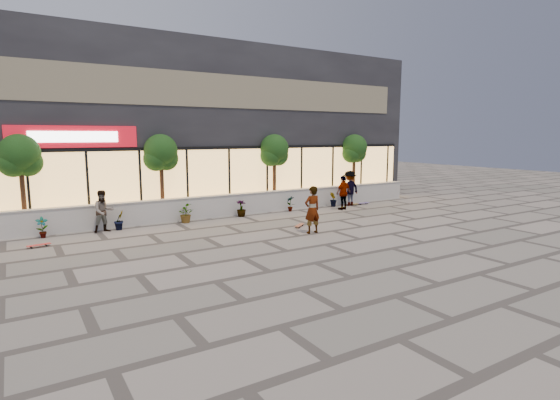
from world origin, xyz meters
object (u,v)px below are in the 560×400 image
tree_mideast (274,152)px  tree_east (354,150)px  skater_center (312,210)px  skateboard_left (39,245)px  skater_right_far (350,188)px  skateboard_center (299,225)px  skateboard_right_near (357,204)px  skater_right_near (343,193)px  skateboard_right_far (363,203)px  tree_midwest (161,155)px  tree_west (20,158)px  skater_left (104,211)px

tree_mideast → tree_east: size_ratio=1.00×
skater_center → skateboard_left: bearing=-17.5°
skater_right_far → skateboard_center: skater_right_far is taller
tree_east → skateboard_right_near: bearing=-123.7°
skater_right_near → skateboard_left: 14.07m
skater_right_near → skateboard_right_near: skater_right_near is taller
skateboard_center → skateboard_right_far: 7.27m
skateboard_right_near → skater_center: bearing=-159.1°
tree_midwest → skateboard_right_near: size_ratio=5.19×
tree_midwest → skateboard_right_far: size_ratio=5.03×
skater_center → skater_right_near: (4.63, 3.64, -0.05)m
skateboard_center → tree_midwest: bearing=95.5°
tree_west → skateboard_center: bearing=-25.3°
tree_midwest → skater_right_far: bearing=-8.0°
tree_midwest → skateboard_left: bearing=-152.4°
skater_right_far → tree_west: bearing=-9.2°
skateboard_right_near → skater_left: bearing=165.4°
tree_mideast → skateboard_left: 11.90m
skater_left → skater_right_far: size_ratio=0.88×
tree_mideast → skateboard_left: bearing=-166.3°
skateboard_right_near → skateboard_left: bearing=170.3°
tree_west → skateboard_right_far: size_ratio=5.03×
skateboard_right_near → skateboard_right_far: 0.45m
skateboard_right_far → tree_midwest: bearing=172.9°
skater_right_near → tree_midwest: bearing=-25.1°
tree_east → skater_right_far: 2.88m
skateboard_right_far → skater_left: bearing=-179.7°
tree_east → skateboard_center: tree_east is taller
tree_west → skateboard_right_far: 16.77m
tree_east → skater_center: size_ratio=2.08×
skater_left → tree_east: bearing=-3.0°
tree_mideast → skater_center: tree_mideast is taller
skateboard_center → skateboard_right_far: (6.53, 3.19, -0.00)m
tree_west → tree_east: bearing=0.0°
skater_center → skater_right_far: size_ratio=0.98×
tree_mideast → skateboard_right_near: tree_mideast is taller
tree_west → tree_east: 17.00m
tree_west → skateboard_center: 11.35m
tree_midwest → skater_right_far: size_ratio=2.03×
skater_left → skateboard_left: 2.85m
skater_center → skateboard_center: bearing=-99.3°
tree_west → skater_left: (2.69, -1.40, -2.14)m
skateboard_center → skateboard_right_near: (6.08, 3.19, -0.00)m
tree_east → skater_center: tree_east is taller
tree_mideast → skateboard_right_near: 5.57m
skater_right_near → skater_right_far: skater_right_far is taller
tree_midwest → skater_right_near: (8.83, -2.29, -2.09)m
tree_mideast → skateboard_center: size_ratio=5.32×
tree_west → tree_mideast: size_ratio=1.00×
skater_left → skater_right_far: skater_right_far is taller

